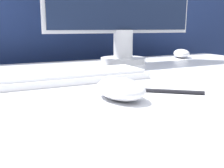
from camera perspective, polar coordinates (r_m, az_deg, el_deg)
partition_panel at (r=1.22m, az=-12.27°, el=-2.49°), size 5.00×0.03×1.19m
computer_mouse_near at (r=0.49m, az=1.80°, el=-1.01°), size 0.09×0.13×0.04m
keyboard at (r=0.67m, az=-8.99°, el=1.68°), size 0.39×0.13×0.02m
computer_mouse_far at (r=1.21m, az=14.88°, el=6.47°), size 0.12×0.13×0.04m
pen at (r=0.55m, az=11.18°, el=-1.51°), size 0.13×0.10×0.01m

